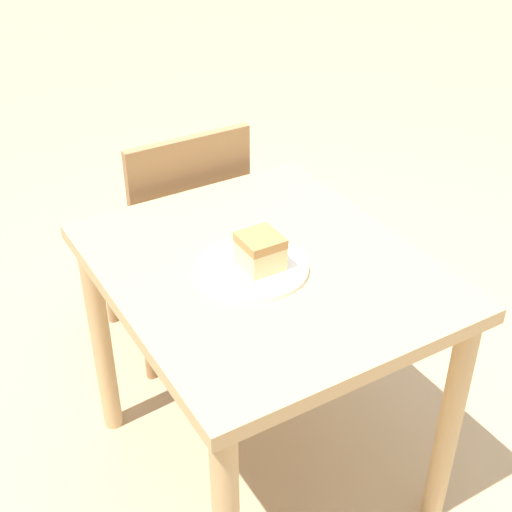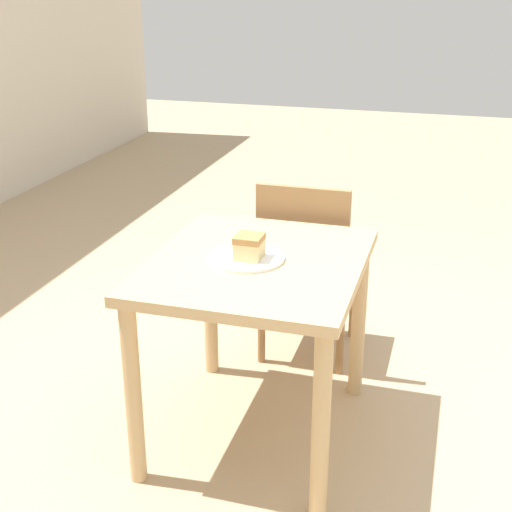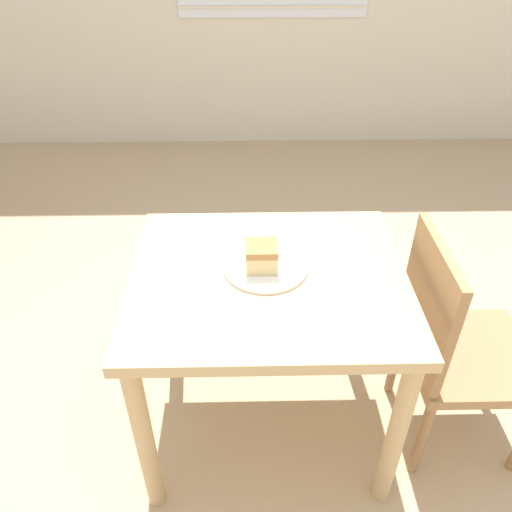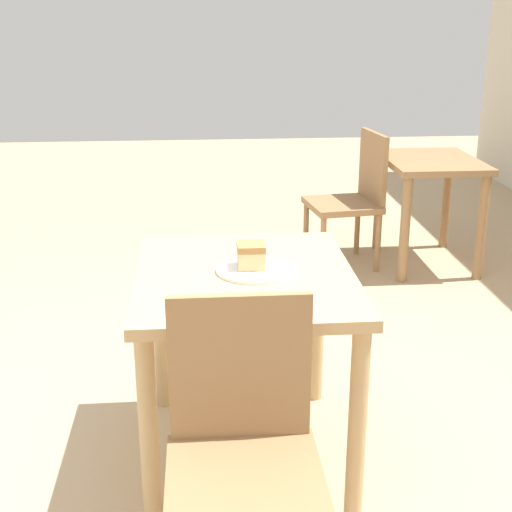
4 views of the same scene
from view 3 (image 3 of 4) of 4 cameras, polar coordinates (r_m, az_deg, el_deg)
name	(u,v)px [view 3 (image 3 of 4)]	position (r m, az deg, el deg)	size (l,w,h in m)	color
ground_plane	(293,466)	(2.02, 4.27, -22.86)	(14.00, 14.00, 0.00)	tan
dining_table_near	(268,303)	(1.67, 1.36, -5.38)	(0.89, 0.76, 0.74)	tan
chair_near_window	(454,343)	(1.88, 21.66, -9.27)	(0.43, 0.43, 0.87)	#9E754C
plate	(265,266)	(1.62, 1.06, -1.15)	(0.28, 0.28, 0.01)	white
cake_slice	(262,256)	(1.58, 0.65, -0.05)	(0.10, 0.10, 0.09)	#E5CC89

